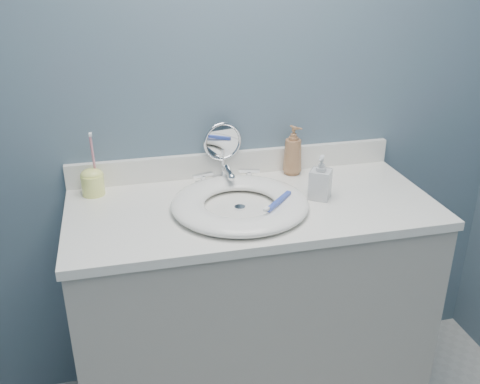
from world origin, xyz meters
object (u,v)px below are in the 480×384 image
object	(u,v)px
soap_bottle_amber	(293,150)
soap_bottle_clear	(321,177)
toothbrush_holder	(93,181)
makeup_mirror	(223,148)

from	to	relation	value
soap_bottle_amber	soap_bottle_clear	xyz separation A→B (m)	(0.02, -0.23, -0.02)
soap_bottle_amber	toothbrush_holder	bearing A→B (deg)	147.57
soap_bottle_clear	soap_bottle_amber	bearing A→B (deg)	129.24
soap_bottle_clear	toothbrush_holder	bearing A→B (deg)	-161.54
soap_bottle_clear	toothbrush_holder	xyz separation A→B (m)	(-0.75, 0.21, -0.02)
toothbrush_holder	soap_bottle_amber	bearing A→B (deg)	1.71
soap_bottle_amber	makeup_mirror	bearing A→B (deg)	141.18
makeup_mirror	toothbrush_holder	bearing A→B (deg)	178.48
toothbrush_holder	makeup_mirror	bearing A→B (deg)	5.30
soap_bottle_amber	toothbrush_holder	xyz separation A→B (m)	(-0.73, -0.02, -0.04)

